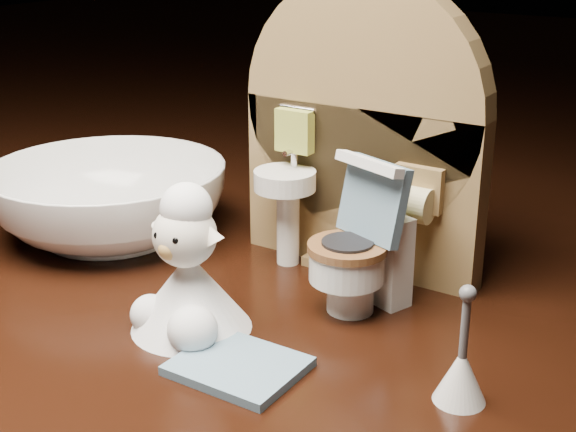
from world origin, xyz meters
name	(u,v)px	position (x,y,z in m)	size (l,w,h in m)	color
backdrop_panel	(360,145)	(0.00, 0.06, 0.07)	(0.13, 0.05, 0.15)	olive
toy_toilet	(363,254)	(0.02, 0.02, 0.03)	(0.04, 0.05, 0.07)	white
bath_mat	(238,366)	(0.01, -0.06, 0.00)	(0.05, 0.04, 0.00)	slate
toilet_brush	(461,371)	(0.09, -0.03, 0.01)	(0.02, 0.02, 0.05)	white
plush_lamb	(188,280)	(-0.03, -0.04, 0.02)	(0.05, 0.05, 0.07)	white
ceramic_bowl	(109,201)	(-0.14, 0.02, 0.02)	(0.13, 0.13, 0.04)	white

